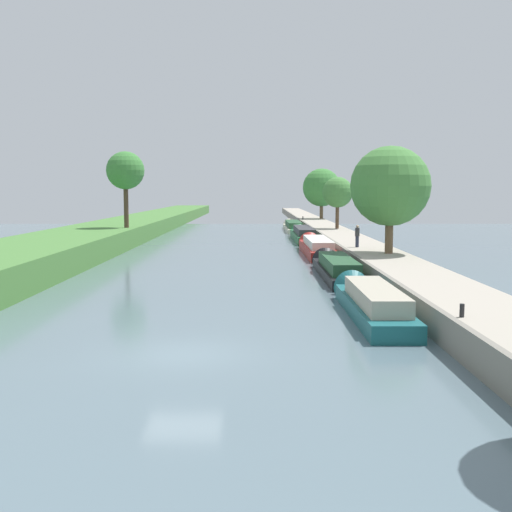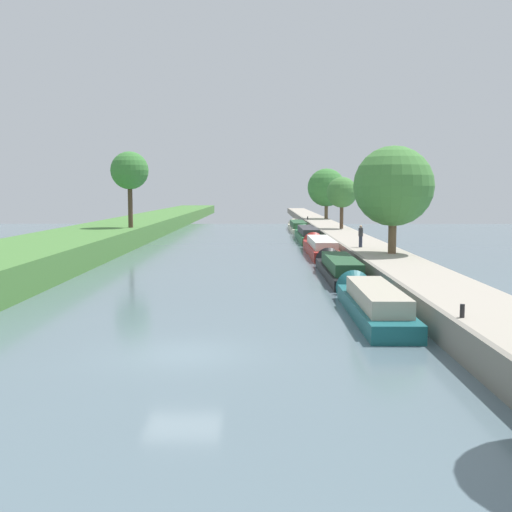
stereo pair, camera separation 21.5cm
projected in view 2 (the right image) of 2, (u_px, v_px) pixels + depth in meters
ground_plane at (183, 354)px, 20.30m from camera, size 160.00×160.00×0.00m
stone_quay at (453, 337)px, 20.15m from camera, size 0.25×260.00×1.17m
narrowboat_teal at (371, 302)px, 26.71m from camera, size 1.93×10.74×1.95m
narrowboat_black at (338, 268)px, 38.79m from camera, size 1.97×12.36×1.95m
narrowboat_red at (320, 247)px, 52.34m from camera, size 2.13×13.78×2.04m
narrowboat_green at (307, 234)px, 67.08m from camera, size 2.03×15.08×2.04m
narrowboat_cream at (297, 226)px, 83.47m from camera, size 2.11×15.39×2.02m
tree_rightbank_midnear at (393, 186)px, 41.09m from camera, size 5.33×5.33×7.17m
tree_rightbank_midfar at (342, 193)px, 68.46m from camera, size 3.39×3.39×5.71m
tree_rightbank_far at (326, 188)px, 92.80m from camera, size 5.68×5.68×7.51m
tree_leftbank_downstream at (130, 171)px, 58.86m from camera, size 3.60×3.60×7.24m
person_walking at (361, 236)px, 46.06m from camera, size 0.34×0.34×1.66m
mooring_bollard_near at (462, 311)px, 20.56m from camera, size 0.16×0.16×0.45m
mooring_bollard_far at (308, 218)px, 90.48m from camera, size 0.16×0.16×0.45m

